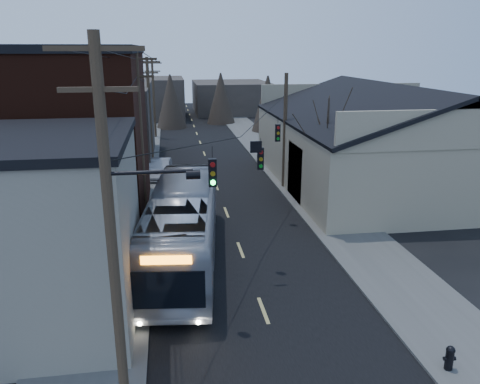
# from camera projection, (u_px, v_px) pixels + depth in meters

# --- Properties ---
(road_surface) EXTENTS (9.00, 110.00, 0.02)m
(road_surface) POSITION_uv_depth(u_px,v_px,m) (212.00, 174.00, 39.62)
(road_surface) COLOR black
(road_surface) RESTS_ON ground
(sidewalk_left) EXTENTS (4.00, 110.00, 0.12)m
(sidewalk_left) POSITION_uv_depth(u_px,v_px,m) (134.00, 176.00, 38.66)
(sidewalk_left) COLOR #474744
(sidewalk_left) RESTS_ON ground
(sidewalk_right) EXTENTS (4.00, 110.00, 0.12)m
(sidewalk_right) POSITION_uv_depth(u_px,v_px,m) (286.00, 170.00, 40.55)
(sidewalk_right) COLOR #474744
(sidewalk_right) RESTS_ON ground
(building_clapboard) EXTENTS (8.00, 8.00, 7.00)m
(building_clapboard) POSITION_uv_depth(u_px,v_px,m) (23.00, 233.00, 17.44)
(building_clapboard) COLOR #6E695C
(building_clapboard) RESTS_ON ground
(building_brick) EXTENTS (10.00, 12.00, 10.00)m
(building_brick) POSITION_uv_depth(u_px,v_px,m) (56.00, 140.00, 27.26)
(building_brick) COLOR black
(building_brick) RESTS_ON ground
(building_left_far) EXTENTS (9.00, 14.00, 7.00)m
(building_left_far) POSITION_uv_depth(u_px,v_px,m) (102.00, 124.00, 42.90)
(building_left_far) COLOR #342E2A
(building_left_far) RESTS_ON ground
(warehouse) EXTENTS (16.16, 20.60, 7.73)m
(warehouse) POSITION_uv_depth(u_px,v_px,m) (385.00, 150.00, 36.00)
(warehouse) COLOR gray
(warehouse) RESTS_ON ground
(building_far_left) EXTENTS (10.00, 12.00, 6.00)m
(building_far_left) POSITION_uv_depth(u_px,v_px,m) (150.00, 98.00, 70.97)
(building_far_left) COLOR #342E2A
(building_far_left) RESTS_ON ground
(building_far_right) EXTENTS (12.00, 14.00, 5.00)m
(building_far_right) POSITION_uv_depth(u_px,v_px,m) (231.00, 97.00, 77.73)
(building_far_right) COLOR #342E2A
(building_far_right) RESTS_ON ground
(bare_tree) EXTENTS (0.40, 0.40, 7.20)m
(bare_tree) POSITION_uv_depth(u_px,v_px,m) (326.00, 155.00, 30.06)
(bare_tree) COLOR black
(bare_tree) RESTS_ON ground
(utility_lines) EXTENTS (11.24, 45.28, 10.50)m
(utility_lines) POSITION_uv_depth(u_px,v_px,m) (174.00, 127.00, 32.19)
(utility_lines) COLOR #382B1E
(utility_lines) RESTS_ON ground
(bus) EXTENTS (4.57, 13.48, 3.68)m
(bus) POSITION_uv_depth(u_px,v_px,m) (182.00, 226.00, 22.83)
(bus) COLOR #9EA1AA
(bus) RESTS_ON ground
(parked_car) EXTENTS (2.03, 4.72, 1.51)m
(parked_car) POSITION_uv_depth(u_px,v_px,m) (160.00, 169.00, 38.19)
(parked_car) COLOR #94959B
(parked_car) RESTS_ON ground
(fire_hydrant) EXTENTS (0.40, 0.29, 0.85)m
(fire_hydrant) POSITION_uv_depth(u_px,v_px,m) (450.00, 357.00, 15.08)
(fire_hydrant) COLOR black
(fire_hydrant) RESTS_ON sidewalk_right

